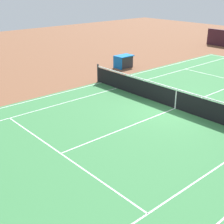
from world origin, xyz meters
name	(u,v)px	position (x,y,z in m)	size (l,w,h in m)	color
ground_plane	(175,108)	(0.00, 0.00, 0.00)	(60.00, 60.00, 0.00)	brown
court_slab	(175,108)	(0.00, 0.00, 0.00)	(24.20, 11.40, 0.00)	#387A42
court_line_markings	(175,108)	(0.00, 0.00, 0.00)	(23.85, 11.05, 0.01)	white
tennis_net	(176,99)	(0.00, 0.00, 0.49)	(0.10, 11.70, 1.08)	#2D2D33
equipment_cart_tarped	(124,61)	(-3.51, -7.28, 0.44)	(1.25, 0.84, 0.85)	#2D2D33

